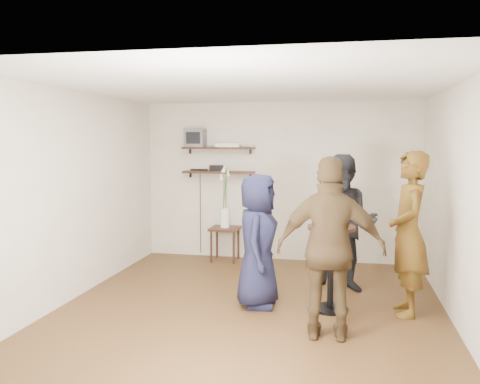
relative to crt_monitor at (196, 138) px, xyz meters
name	(u,v)px	position (x,y,z in m)	size (l,w,h in m)	color
room	(252,199)	(1.39, -2.38, -0.72)	(4.58, 5.08, 2.68)	#3F2514
shelf_upper	(218,148)	(0.39, 0.00, -0.17)	(1.20, 0.25, 0.04)	black
shelf_lower	(219,172)	(0.39, 0.00, -0.57)	(1.20, 0.25, 0.04)	black
crt_monitor	(196,138)	(0.00, 0.00, 0.00)	(0.32, 0.30, 0.30)	#59595B
dvd_deck	(228,145)	(0.56, 0.00, -0.12)	(0.40, 0.24, 0.06)	silver
radio	(216,168)	(0.35, 0.00, -0.50)	(0.22, 0.10, 0.10)	black
power_strip	(199,170)	(0.04, 0.05, -0.54)	(0.30, 0.05, 0.03)	black
side_table	(225,233)	(0.54, -0.17, -1.55)	(0.47, 0.47, 0.56)	black
vase_lilies	(225,208)	(0.54, -0.18, -1.13)	(0.20, 0.21, 1.04)	white
drinks_table	(331,256)	(2.31, -2.29, -1.37)	(0.55, 0.55, 1.00)	black
wine_glass_fl	(327,214)	(2.25, -2.32, -0.87)	(0.07, 0.07, 0.22)	silver
wine_glass_fr	(338,215)	(2.39, -2.32, -0.88)	(0.07, 0.07, 0.20)	silver
wine_glass_bl	(329,213)	(2.28, -2.23, -0.87)	(0.07, 0.07, 0.21)	silver
wine_glass_br	(335,214)	(2.35, -2.28, -0.87)	(0.07, 0.07, 0.21)	silver
person_plaid	(408,234)	(3.17, -2.24, -1.08)	(0.68, 0.45, 1.87)	#9E2512
person_dark	(344,223)	(2.45, -1.44, -1.12)	(0.88, 0.68, 1.80)	black
person_navy	(258,241)	(1.45, -2.31, -1.22)	(0.78, 0.51, 1.59)	#161732
person_brown	(331,249)	(2.33, -3.15, -1.10)	(1.08, 0.45, 1.84)	#47341E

